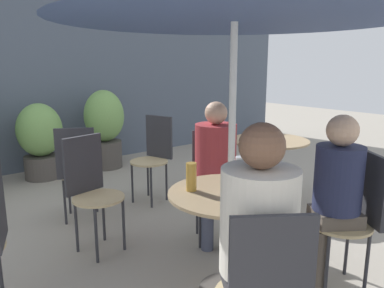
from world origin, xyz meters
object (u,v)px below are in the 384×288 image
Objects in this scene: bistro_chair_2 at (213,175)px; potted_plant_1 at (40,138)px; seated_person_1 at (336,186)px; beer_glass_3 at (240,169)px; beer_glass_1 at (239,192)px; bistro_chair_1 at (356,209)px; beer_glass_0 at (191,177)px; potted_plant_2 at (105,126)px; bistro_chair_6 at (91,183)px; seated_person_2 at (216,161)px; cafe_table_far at (269,152)px; bistro_chair_3 at (154,151)px; bistro_chair_5 at (78,166)px; beer_glass_2 at (271,183)px; cafe_table_near at (230,214)px; seated_person_0 at (258,234)px.

potted_plant_1 reaches higher than bistro_chair_2.
beer_glass_3 is at bearing -111.36° from seated_person_1.
seated_person_1 reaches higher than beer_glass_3.
bistro_chair_1 is at bearing -17.39° from beer_glass_1.
beer_glass_0 is 1.06× the size of beer_glass_3.
seated_person_1 reaches higher than potted_plant_1.
bistro_chair_6 is at bearing -118.13° from potted_plant_2.
seated_person_2 is (-0.31, 1.06, 0.16)m from bistro_chair_1.
bistro_chair_3 is (-0.94, 0.85, -0.00)m from cafe_table_far.
bistro_chair_3 is at bearing 77.90° from beer_glass_3.
beer_glass_3 is (0.56, -1.59, 0.23)m from bistro_chair_5.
bistro_chair_2 reaches higher than cafe_table_far.
bistro_chair_3 is (0.10, 1.10, 0.00)m from bistro_chair_2.
cafe_table_far is 0.90× the size of bistro_chair_3.
bistro_chair_2 reaches higher than beer_glass_2.
potted_plant_1 is at bearing -134.74° from seated_person_1.
seated_person_2 is (-1.13, -0.38, 0.16)m from cafe_table_far.
bistro_chair_1 is 0.79× the size of seated_person_1.
bistro_chair_1 is 5.32× the size of beer_glass_1.
beer_glass_2 is at bearing -46.84° from beer_glass_0.
cafe_table_near is at bearing -87.08° from potted_plant_1.
cafe_table_near is at bearing -36.16° from bistro_chair_3.
beer_glass_3 is (0.22, 0.13, 0.24)m from cafe_table_near.
seated_person_0 reaches higher than bistro_chair_2.
potted_plant_1 is at bearing -59.02° from seated_person_0.
seated_person_2 reaches higher than bistro_chair_3.
potted_plant_1 reaches higher than beer_glass_3.
potted_plant_2 reaches higher than bistro_chair_5.
bistro_chair_5 is 1.70m from beer_glass_3.
seated_person_1 reaches higher than bistro_chair_2.
potted_plant_1 is (-0.57, 2.84, -0.18)m from seated_person_2.
bistro_chair_5 is 0.79× the size of seated_person_1.
bistro_chair_5 is at bearing -122.86° from potted_plant_2.
beer_glass_3 is 3.30m from potted_plant_2.
beer_glass_1 is at bearing -88.38° from bistro_chair_6.
beer_glass_3 is at bearing -83.17° from potted_plant_1.
potted_plant_1 is 0.91m from potted_plant_2.
seated_person_2 is (-0.19, -1.23, 0.16)m from bistro_chair_3.
beer_glass_0 is 0.40m from beer_glass_1.
seated_person_1 reaches higher than bistro_chair_6.
bistro_chair_2 is 1.00× the size of bistro_chair_6.
beer_glass_3 is (0.68, -1.02, 0.23)m from bistro_chair_6.
beer_glass_2 is 0.13× the size of potted_plant_2.
cafe_table_near is at bearing 55.98° from beer_glass_1.
potted_plant_2 is (0.26, 2.68, 0.05)m from bistro_chair_2.
bistro_chair_5 is 2.30m from seated_person_0.
seated_person_1 is at bearing -37.16° from beer_glass_0.
seated_person_2 is at bearing -134.94° from seated_person_1.
bistro_chair_5 reaches higher than beer_glass_3.
beer_glass_0 is at bearing -111.14° from seated_person_2.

